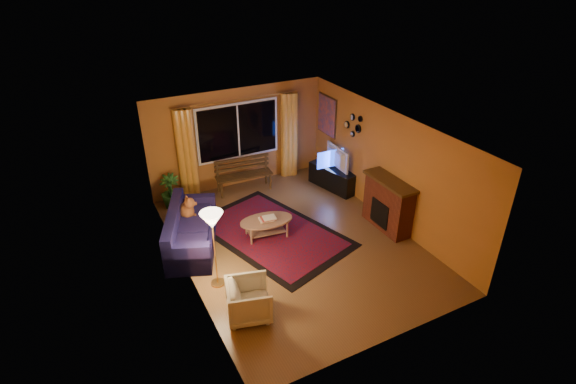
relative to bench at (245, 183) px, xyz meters
name	(u,v)px	position (x,y,z in m)	size (l,w,h in m)	color
floor	(295,243)	(0.05, -2.57, -0.22)	(4.50, 6.00, 0.02)	brown
ceiling	(296,129)	(0.05, -2.57, 2.30)	(4.50, 6.00, 0.02)	white
wall_back	(238,138)	(0.05, 0.44, 1.04)	(4.50, 0.02, 2.50)	#BA7330
wall_left	(181,218)	(-2.21, -2.57, 1.04)	(0.02, 6.00, 2.50)	#BA7330
wall_right	(388,167)	(2.31, -2.57, 1.04)	(0.02, 6.00, 2.50)	#BA7330
window	(238,131)	(0.05, 0.38, 1.24)	(2.00, 0.02, 1.30)	black
curtain_rod	(237,100)	(0.05, 0.33, 2.04)	(0.03, 0.03, 3.20)	#BF8C3F
curtain_left	(186,155)	(-1.30, 0.31, 0.91)	(0.36, 0.36, 2.24)	gold
curtain_right	(289,135)	(1.40, 0.31, 0.91)	(0.36, 0.36, 2.24)	gold
bench	(245,183)	(0.00, 0.00, 0.00)	(1.40, 0.41, 0.42)	#3D2811
potted_plant	(170,191)	(-1.83, 0.07, 0.20)	(0.46, 0.46, 0.81)	#235B1E
sofa	(192,229)	(-1.85, -1.71, 0.20)	(0.87, 2.03, 0.82)	#191344
dog	(186,208)	(-1.80, -1.25, 0.43)	(0.32, 0.43, 0.47)	#98532A
armchair	(249,298)	(-1.61, -4.08, 0.15)	(0.70, 0.66, 0.72)	beige
floor_lamp	(215,250)	(-1.81, -3.07, 0.55)	(0.25, 0.25, 1.52)	#BF8C3F
rug	(272,233)	(-0.23, -2.06, -0.20)	(2.06, 3.26, 0.02)	maroon
coffee_table	(267,228)	(-0.37, -2.10, -0.01)	(1.12, 1.12, 0.41)	#916B56
tv_console	(333,178)	(2.05, -0.89, 0.07)	(0.44, 1.33, 0.56)	black
television	(334,158)	(2.05, -0.89, 0.62)	(0.95, 0.12, 0.55)	black
fireplace	(388,205)	(2.10, -2.97, 0.34)	(0.40, 1.20, 1.10)	maroon
mirror_cluster	(353,124)	(2.26, -1.27, 1.59)	(0.06, 0.60, 0.56)	black
painting	(327,115)	(2.27, -0.12, 1.44)	(0.04, 0.76, 0.96)	#E5541B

